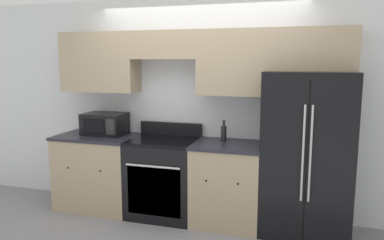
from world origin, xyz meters
The scene contains 8 objects.
ground_plane centered at (0.00, 0.00, 0.00)m, with size 12.00×12.00×0.00m, color gray.
wall_back centered at (0.02, 0.59, 1.50)m, with size 8.00×0.39×2.60m.
lower_cabinets_left centered at (-1.24, 0.31, 0.47)m, with size 0.99×0.64×0.93m.
lower_cabinets_right centered at (0.42, 0.31, 0.47)m, with size 0.78×0.64×0.93m.
oven_range centered at (-0.36, 0.31, 0.47)m, with size 0.80×0.65×1.09m.
refrigerator centered at (1.26, 0.34, 0.87)m, with size 0.92×0.71×1.75m.
microwave centered at (-1.17, 0.40, 1.07)m, with size 0.51×0.38×0.27m.
bottle centered at (0.35, 0.43, 1.03)m, with size 0.07×0.07×0.25m.
Camera 1 is at (1.21, -3.72, 1.86)m, focal length 35.00 mm.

